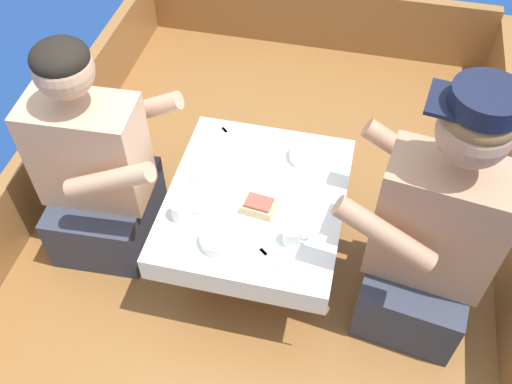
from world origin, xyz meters
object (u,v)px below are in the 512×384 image
Objects in this scene: sandwich at (259,206)px; coffee_cup_starboard at (292,235)px; coffee_cup_port at (182,209)px; person_starboard at (432,236)px; person_port at (96,170)px.

coffee_cup_starboard is at bearing -36.61° from sandwich.
coffee_cup_port is at bearing -163.48° from sandwich.
coffee_cup_starboard is (0.14, -0.10, 0.00)m from sandwich.
coffee_cup_starboard is (-0.46, -0.09, -0.01)m from person_starboard.
coffee_cup_port is at bearing 12.82° from person_starboard.
coffee_cup_starboard is (0.40, -0.03, -0.00)m from coffee_cup_port.
sandwich is (0.65, -0.06, 0.03)m from person_port.
person_starboard is 0.47m from coffee_cup_starboard.
person_port reaches higher than sandwich.
person_port is 0.80m from coffee_cup_starboard.
person_port is 10.62× the size of coffee_cup_starboard.
person_port reaches higher than coffee_cup_port.
person_port is 7.95× the size of sandwich.
person_starboard is 9.93× the size of coffee_cup_port.
person_starboard reaches higher than sandwich.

